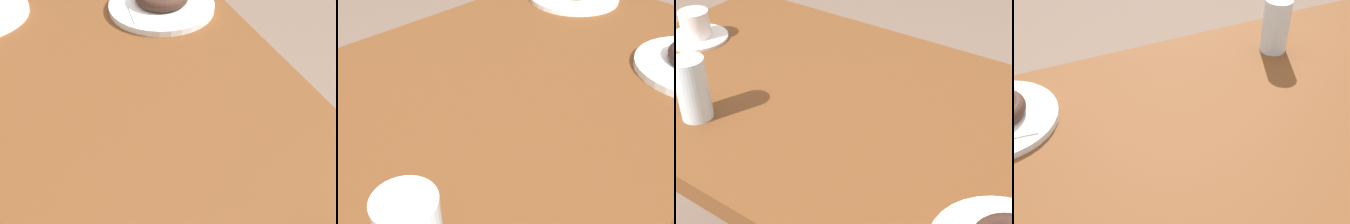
% 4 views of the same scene
% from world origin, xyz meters
% --- Properties ---
extents(table, '(1.26, 0.69, 0.73)m').
position_xyz_m(table, '(0.00, 0.00, 0.65)').
color(table, brown).
rests_on(table, ground_plane).
extents(water_glass, '(0.06, 0.06, 0.13)m').
position_xyz_m(water_glass, '(-0.25, -0.21, 0.79)').
color(water_glass, silver).
rests_on(water_glass, table).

